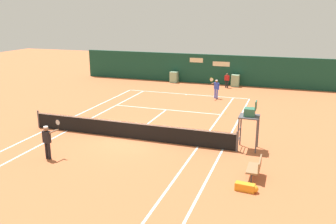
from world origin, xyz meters
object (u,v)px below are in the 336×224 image
(player_bench, at_px, (256,167))
(tennis_ball_mid_court, at_px, (225,113))
(equipment_bag, at_px, (247,188))
(tennis_ball_near_service_line, at_px, (122,127))
(player_on_baseline, at_px, (216,87))
(umpire_chair, at_px, (250,116))
(player_near_side, at_px, (47,139))
(ball_kid_right_post, at_px, (227,79))
(tennis_ball_by_sideline, at_px, (211,110))

(player_bench, relative_size, tennis_ball_mid_court, 17.06)
(equipment_bag, bearing_deg, tennis_ball_near_service_line, 145.53)
(player_on_baseline, xyz_separation_m, tennis_ball_mid_court, (1.57, -4.35, -0.89))
(umpire_chair, height_order, player_near_side, umpire_chair)
(player_on_baseline, relative_size, tennis_ball_near_service_line, 25.98)
(player_near_side, xyz_separation_m, tennis_ball_near_service_line, (1.25, 5.41, -0.95))
(player_bench, height_order, ball_kid_right_post, ball_kid_right_post)
(tennis_ball_by_sideline, bearing_deg, tennis_ball_mid_court, -21.83)
(player_on_baseline, distance_m, player_near_side, 15.72)
(tennis_ball_by_sideline, bearing_deg, player_bench, -67.56)
(equipment_bag, bearing_deg, tennis_ball_by_sideline, 109.28)
(tennis_ball_by_sideline, height_order, tennis_ball_near_service_line, same)
(tennis_ball_by_sideline, distance_m, tennis_ball_near_service_line, 7.02)
(player_near_side, xyz_separation_m, ball_kid_right_post, (5.16, 19.42, -0.20))
(equipment_bag, relative_size, ball_kid_right_post, 0.67)
(player_bench, xyz_separation_m, player_on_baseline, (-4.53, 13.78, 0.42))
(player_on_baseline, height_order, ball_kid_right_post, player_on_baseline)
(player_bench, bearing_deg, tennis_ball_near_service_line, 62.70)
(equipment_bag, bearing_deg, ball_kid_right_post, 102.28)
(player_on_baseline, bearing_deg, umpire_chair, 122.14)
(tennis_ball_near_service_line, distance_m, tennis_ball_mid_court, 7.43)
(player_near_side, bearing_deg, tennis_ball_mid_court, 66.89)
(umpire_chair, relative_size, player_on_baseline, 1.46)
(player_near_side, bearing_deg, umpire_chair, 35.36)
(ball_kid_right_post, xyz_separation_m, tennis_ball_mid_court, (1.48, -8.90, -0.75))
(umpire_chair, xyz_separation_m, tennis_ball_near_service_line, (-7.65, 1.03, -1.73))
(ball_kid_right_post, relative_size, tennis_ball_mid_court, 20.10)
(ball_kid_right_post, xyz_separation_m, tennis_ball_near_service_line, (-3.91, -14.01, -0.75))
(equipment_bag, distance_m, player_on_baseline, 15.72)
(player_bench, distance_m, tennis_ball_by_sideline, 10.69)
(umpire_chair, bearing_deg, tennis_ball_by_sideline, 27.13)
(player_on_baseline, xyz_separation_m, ball_kid_right_post, (0.09, 4.55, -0.14))
(player_on_baseline, height_order, tennis_ball_by_sideline, player_on_baseline)
(ball_kid_right_post, distance_m, tennis_ball_by_sideline, 8.49)
(equipment_bag, bearing_deg, tennis_ball_mid_court, 104.57)
(umpire_chair, relative_size, player_bench, 2.22)
(player_bench, xyz_separation_m, equipment_bag, (-0.17, -1.31, -0.35))
(equipment_bag, relative_size, tennis_ball_mid_court, 13.52)
(ball_kid_right_post, bearing_deg, equipment_bag, 92.50)
(ball_kid_right_post, height_order, tennis_ball_mid_court, ball_kid_right_post)
(ball_kid_right_post, distance_m, tennis_ball_near_service_line, 14.57)
(equipment_bag, bearing_deg, player_near_side, 178.72)
(player_on_baseline, relative_size, tennis_ball_mid_court, 25.98)
(equipment_bag, height_order, tennis_ball_near_service_line, equipment_bag)
(player_bench, xyz_separation_m, tennis_ball_by_sideline, (-4.08, 9.87, -0.47))
(player_bench, xyz_separation_m, tennis_ball_near_service_line, (-8.35, 4.31, -0.47))
(umpire_chair, bearing_deg, tennis_ball_mid_court, 20.17)
(equipment_bag, bearing_deg, umpire_chair, 96.63)
(umpire_chair, relative_size, ball_kid_right_post, 1.88)
(player_on_baseline, relative_size, tennis_ball_by_sideline, 25.98)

